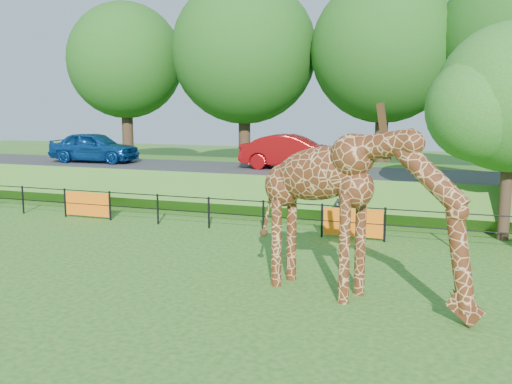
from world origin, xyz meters
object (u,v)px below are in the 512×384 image
(car_blue, at_px, (94,147))
(visitor, at_px, (342,212))
(car_red, at_px, (293,152))
(giraffe, at_px, (360,215))

(car_blue, relative_size, visitor, 2.94)
(car_blue, bearing_deg, visitor, -115.56)
(car_blue, relative_size, car_red, 0.96)
(giraffe, relative_size, car_blue, 1.20)
(car_blue, bearing_deg, giraffe, -131.13)
(visitor, bearing_deg, car_red, -70.60)
(car_red, height_order, visitor, car_red)
(car_blue, distance_m, visitor, 14.66)
(car_red, bearing_deg, giraffe, -159.21)
(car_red, relative_size, visitor, 3.05)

